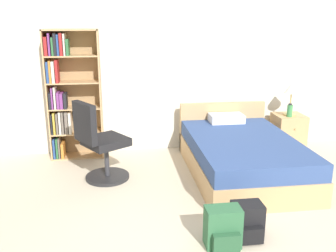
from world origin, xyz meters
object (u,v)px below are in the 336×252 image
at_px(office_chair, 100,145).
at_px(backpack_green, 223,229).
at_px(water_bottle, 290,111).
at_px(nightstand, 288,132).
at_px(bed, 241,154).
at_px(bookshelf, 67,94).
at_px(backpack_black, 247,222).
at_px(table_lamp, 292,90).

bearing_deg(office_chair, backpack_green, -54.93).
bearing_deg(water_bottle, nightstand, 61.79).
bearing_deg(nightstand, backpack_green, -125.69).
xyz_separation_m(bed, water_bottle, (0.98, 0.70, 0.40)).
height_order(bookshelf, backpack_green, bookshelf).
xyz_separation_m(bookshelf, nightstand, (3.35, -0.13, -0.68)).
distance_m(bookshelf, backpack_black, 3.18).
height_order(bed, office_chair, office_chair).
xyz_separation_m(bed, table_lamp, (1.02, 0.78, 0.69)).
bearing_deg(nightstand, bed, -142.12).
distance_m(bookshelf, bed, 2.59).
distance_m(nightstand, backpack_black, 2.74).
distance_m(table_lamp, backpack_black, 2.82).
xyz_separation_m(office_chair, table_lamp, (2.86, 0.77, 0.48)).
xyz_separation_m(bed, backpack_green, (-0.70, -1.61, -0.08)).
xyz_separation_m(nightstand, water_bottle, (-0.06, -0.11, 0.38)).
bearing_deg(table_lamp, bookshelf, 177.25).
xyz_separation_m(table_lamp, backpack_black, (-1.45, -2.28, -0.79)).
xyz_separation_m(water_bottle, backpack_green, (-1.68, -2.31, -0.48)).
height_order(bookshelf, backpack_black, bookshelf).
distance_m(nightstand, water_bottle, 0.40).
xyz_separation_m(bed, office_chair, (-1.84, 0.01, 0.22)).
relative_size(office_chair, backpack_green, 2.76).
distance_m(bookshelf, office_chair, 1.14).
bearing_deg(backpack_black, office_chair, 132.88).
bearing_deg(backpack_green, office_chair, 125.07).
distance_m(office_chair, water_bottle, 2.91).
xyz_separation_m(bookshelf, table_lamp, (3.33, -0.16, -0.00)).
distance_m(bookshelf, water_bottle, 3.31).
relative_size(bed, backpack_black, 6.06).
xyz_separation_m(office_chair, backpack_black, (1.41, -1.52, -0.31)).
xyz_separation_m(nightstand, table_lamp, (-0.02, -0.03, 0.68)).
xyz_separation_m(nightstand, backpack_green, (-1.74, -2.42, -0.10)).
height_order(bookshelf, office_chair, bookshelf).
bearing_deg(office_chair, table_lamp, 14.97).
height_order(bed, backpack_black, bed).
height_order(nightstand, backpack_green, nightstand).
bearing_deg(office_chair, nightstand, 15.41).
relative_size(bed, office_chair, 1.99).
bearing_deg(backpack_green, bed, 66.51).
height_order(table_lamp, backpack_black, table_lamp).
distance_m(bed, table_lamp, 1.46).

